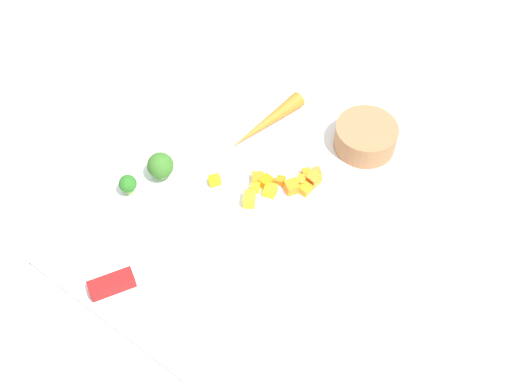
% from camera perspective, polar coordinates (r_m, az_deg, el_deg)
% --- Properties ---
extents(ground_plane, '(4.00, 4.00, 0.00)m').
position_cam_1_polar(ground_plane, '(0.96, 0.00, -0.78)').
color(ground_plane, '#9D988E').
extents(cutting_board, '(0.52, 0.34, 0.01)m').
position_cam_1_polar(cutting_board, '(0.96, 0.00, -0.57)').
color(cutting_board, white).
rests_on(cutting_board, ground_plane).
extents(prep_bowl, '(0.09, 0.09, 0.04)m').
position_cam_1_polar(prep_bowl, '(1.00, 9.03, 4.52)').
color(prep_bowl, '#96633E').
rests_on(prep_bowl, cutting_board).
extents(chef_knife, '(0.25, 0.15, 0.02)m').
position_cam_1_polar(chef_knife, '(0.89, -8.27, -6.33)').
color(chef_knife, silver).
rests_on(chef_knife, cutting_board).
extents(whole_carrot, '(0.14, 0.05, 0.02)m').
position_cam_1_polar(whole_carrot, '(1.02, 0.86, 5.76)').
color(whole_carrot, orange).
rests_on(whole_carrot, cutting_board).
extents(carrot_dice_0, '(0.02, 0.02, 0.01)m').
position_cam_1_polar(carrot_dice_0, '(0.95, 4.07, 0.24)').
color(carrot_dice_0, orange).
rests_on(carrot_dice_0, cutting_board).
extents(carrot_dice_1, '(0.01, 0.01, 0.01)m').
position_cam_1_polar(carrot_dice_1, '(0.97, 5.02, 1.74)').
color(carrot_dice_1, orange).
rests_on(carrot_dice_1, cutting_board).
extents(carrot_dice_2, '(0.02, 0.02, 0.01)m').
position_cam_1_polar(carrot_dice_2, '(0.96, 0.78, 0.87)').
color(carrot_dice_2, orange).
rests_on(carrot_dice_2, cutting_board).
extents(carrot_dice_3, '(0.02, 0.02, 0.01)m').
position_cam_1_polar(carrot_dice_3, '(0.96, 2.05, 0.94)').
color(carrot_dice_3, orange).
rests_on(carrot_dice_3, cutting_board).
extents(carrot_dice_4, '(0.02, 0.02, 0.02)m').
position_cam_1_polar(carrot_dice_4, '(0.96, 4.77, 1.09)').
color(carrot_dice_4, orange).
rests_on(carrot_dice_4, cutting_board).
extents(carrot_dice_5, '(0.02, 0.02, 0.01)m').
position_cam_1_polar(carrot_dice_5, '(0.96, 0.16, 1.09)').
color(carrot_dice_5, orange).
rests_on(carrot_dice_5, cutting_board).
extents(carrot_dice_6, '(0.02, 0.02, 0.01)m').
position_cam_1_polar(carrot_dice_6, '(0.96, 3.71, 0.89)').
color(carrot_dice_6, orange).
rests_on(carrot_dice_6, cutting_board).
extents(carrot_dice_7, '(0.02, 0.02, 0.01)m').
position_cam_1_polar(carrot_dice_7, '(0.97, 4.17, 1.61)').
color(carrot_dice_7, orange).
rests_on(carrot_dice_7, cutting_board).
extents(carrot_dice_8, '(0.02, 0.02, 0.02)m').
position_cam_1_polar(carrot_dice_8, '(0.95, 2.97, 0.43)').
color(carrot_dice_8, orange).
rests_on(carrot_dice_8, cutting_board).
extents(carrot_dice_9, '(0.01, 0.01, 0.01)m').
position_cam_1_polar(carrot_dice_9, '(0.95, 1.38, 0.09)').
color(carrot_dice_9, orange).
rests_on(carrot_dice_9, cutting_board).
extents(pepper_dice_0, '(0.02, 0.02, 0.01)m').
position_cam_1_polar(pepper_dice_0, '(0.95, 1.16, 0.12)').
color(pepper_dice_0, yellow).
rests_on(pepper_dice_0, cutting_board).
extents(pepper_dice_1, '(0.02, 0.02, 0.01)m').
position_cam_1_polar(pepper_dice_1, '(0.96, -3.43, 0.96)').
color(pepper_dice_1, yellow).
rests_on(pepper_dice_1, cutting_board).
extents(pepper_dice_2, '(0.02, 0.02, 0.01)m').
position_cam_1_polar(pepper_dice_2, '(0.95, -0.06, 0.41)').
color(pepper_dice_2, yellow).
rests_on(pepper_dice_2, cutting_board).
extents(pepper_dice_3, '(0.03, 0.02, 0.02)m').
position_cam_1_polar(pepper_dice_3, '(0.94, -0.49, -0.64)').
color(pepper_dice_3, yellow).
rests_on(pepper_dice_3, cutting_board).
extents(broccoli_floret_0, '(0.04, 0.04, 0.04)m').
position_cam_1_polar(broccoli_floret_0, '(0.96, -7.88, 2.15)').
color(broccoli_floret_0, '#8CC269').
rests_on(broccoli_floret_0, cutting_board).
extents(broccoli_floret_1, '(0.02, 0.02, 0.03)m').
position_cam_1_polar(broccoli_floret_1, '(0.95, -10.52, 0.65)').
color(broccoli_floret_1, '#97C45A').
rests_on(broccoli_floret_1, cutting_board).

